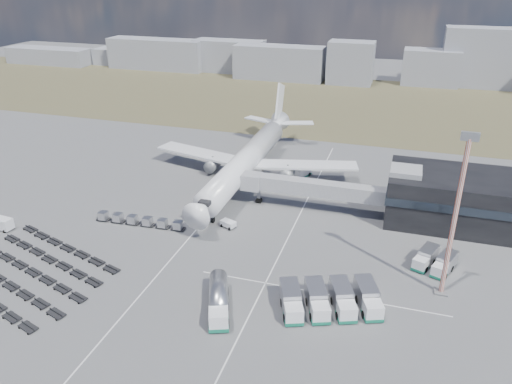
% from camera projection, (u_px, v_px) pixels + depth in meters
% --- Properties ---
extents(ground, '(420.00, 420.00, 0.00)m').
position_uv_depth(ground, '(195.00, 244.00, 92.91)').
color(ground, '#565659').
rests_on(ground, ground).
extents(grass_strip, '(420.00, 90.00, 0.01)m').
position_uv_depth(grass_strip, '(312.00, 101.00, 188.26)').
color(grass_strip, '#483E2B').
rests_on(grass_strip, ground).
extents(lane_markings, '(47.12, 110.00, 0.01)m').
position_uv_depth(lane_markings, '(250.00, 244.00, 92.88)').
color(lane_markings, silver).
rests_on(lane_markings, ground).
extents(terminal, '(30.40, 16.40, 11.00)m').
position_uv_depth(terminal, '(465.00, 199.00, 98.63)').
color(terminal, black).
rests_on(terminal, ground).
extents(jet_bridge, '(30.30, 3.80, 7.05)m').
position_uv_depth(jet_bridge, '(303.00, 187.00, 104.22)').
color(jet_bridge, '#939399').
rests_on(jet_bridge, ground).
extents(airliner, '(51.59, 64.53, 17.62)m').
position_uv_depth(airliner, '(249.00, 158.00, 118.75)').
color(airliner, white).
rests_on(airliner, ground).
extents(skyline, '(310.05, 22.63, 23.81)m').
position_uv_depth(skyline, '(348.00, 62.00, 216.57)').
color(skyline, gray).
rests_on(skyline, ground).
extents(fuel_tanker, '(6.78, 11.63, 3.67)m').
position_uv_depth(fuel_tanker, '(219.00, 300.00, 74.71)').
color(fuel_tanker, white).
rests_on(fuel_tanker, ground).
extents(pushback_tug, '(3.41, 2.70, 1.38)m').
position_uv_depth(pushback_tug, '(228.00, 224.00, 98.57)').
color(pushback_tug, white).
rests_on(pushback_tug, ground).
extents(utility_van, '(4.84, 2.57, 2.45)m').
position_uv_depth(utility_van, '(1.00, 224.00, 97.62)').
color(utility_van, white).
rests_on(utility_van, ground).
extents(catering_truck, '(3.97, 5.87, 2.49)m').
position_uv_depth(catering_truck, '(302.00, 172.00, 121.23)').
color(catering_truck, white).
rests_on(catering_truck, ground).
extents(service_trucks_near, '(16.34, 12.62, 3.21)m').
position_uv_depth(service_trucks_near, '(330.00, 299.00, 74.92)').
color(service_trucks_near, white).
rests_on(service_trucks_near, ground).
extents(service_trucks_far, '(7.68, 8.29, 2.70)m').
position_uv_depth(service_trucks_far, '(435.00, 261.00, 85.09)').
color(service_trucks_far, white).
rests_on(service_trucks_far, ground).
extents(uld_row, '(18.95, 2.63, 1.72)m').
position_uv_depth(uld_row, '(140.00, 221.00, 99.19)').
color(uld_row, black).
rests_on(uld_row, ground).
extents(baggage_dollies, '(34.30, 26.75, 0.72)m').
position_uv_depth(baggage_dollies, '(24.00, 269.00, 84.73)').
color(baggage_dollies, black).
rests_on(baggage_dollies, ground).
extents(floodlight_mast, '(2.50, 2.06, 26.67)m').
position_uv_depth(floodlight_mast, '(455.00, 218.00, 73.73)').
color(floodlight_mast, '#AD361B').
rests_on(floodlight_mast, ground).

